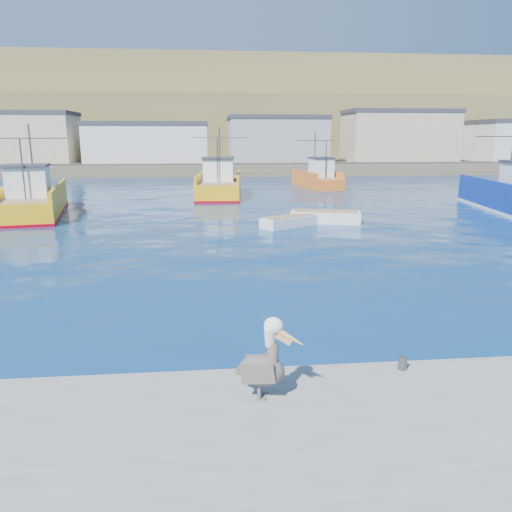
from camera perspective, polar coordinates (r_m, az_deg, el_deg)
The scene contains 9 objects.
ground at distance 14.54m, azimuth -0.10°, elevation -9.16°, with size 260.00×260.00×0.00m, color navy.
dock_bollards at distance 11.28m, azimuth 4.74°, elevation -12.61°, with size 36.20×0.20×0.30m.
far_shore at distance 122.60m, azimuth -5.27°, elevation 15.08°, with size 200.00×81.00×24.00m.
trawler_yellow_a at distance 39.66m, azimuth -24.12°, elevation 5.77°, with size 5.76×11.84×6.52m.
trawler_yellow_b at distance 48.30m, azimuth -4.19°, elevation 8.10°, with size 5.42×11.70×6.53m.
boat_orange at distance 56.83m, azimuth 7.07°, elevation 8.84°, with size 4.53×8.89×6.11m.
skiff_mid at distance 33.51m, azimuth 7.93°, elevation 4.33°, with size 4.80×2.64×0.99m.
skiff_extra at distance 31.89m, azimuth 3.78°, elevation 3.88°, with size 3.96×3.25×0.84m.
pelican at distance 10.09m, azimuth 0.93°, elevation -12.19°, with size 1.37×0.81×1.71m.
Camera 1 is at (-1.31, -13.34, 5.62)m, focal length 35.00 mm.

